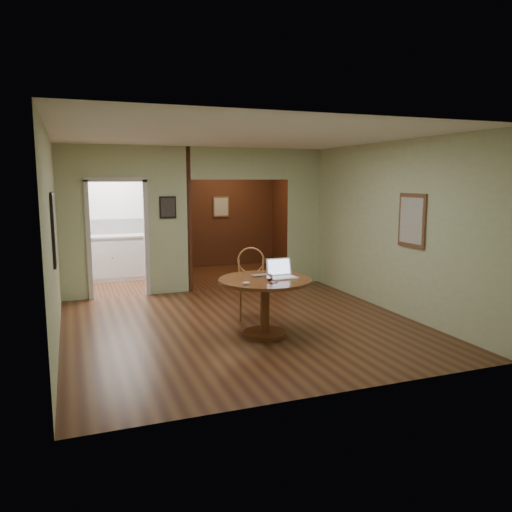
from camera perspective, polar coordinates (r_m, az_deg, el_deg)
name	(u,v)px	position (r m, az deg, el deg)	size (l,w,h in m)	color
floor	(244,326)	(7.31, -1.40, -7.99)	(5.00, 5.00, 0.00)	#3F1F12
room_shell	(169,222)	(9.92, -9.91, 3.89)	(5.20, 7.50, 5.00)	white
dining_table	(265,294)	(6.74, 1.03, -4.31)	(1.25, 1.25, 0.78)	brown
chair	(251,279)	(7.59, -0.58, -2.67)	(0.58, 0.58, 1.08)	#A36C3A
open_laptop	(281,273)	(6.79, 2.89, -1.91)	(0.36, 0.31, 0.25)	white
closed_laptop	(264,276)	(6.84, 0.91, -2.27)	(0.31, 0.20, 0.02)	#BBBBC0
mouse	(246,283)	(6.32, -1.14, -3.12)	(0.10, 0.05, 0.04)	white
wine_glass	(270,277)	(6.56, 1.57, -2.44)	(0.09, 0.09, 0.10)	white
pen	(274,283)	(6.41, 2.04, -3.10)	(0.01, 0.01, 0.14)	#0B1653
kitchen_cabinet	(119,257)	(10.98, -15.39, -0.11)	(2.06, 0.60, 0.94)	silver
grocery_bag	(151,226)	(10.98, -11.87, 3.35)	(0.33, 0.28, 0.33)	beige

